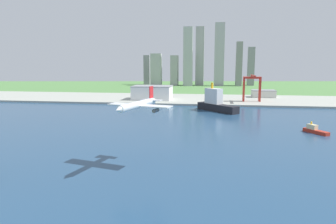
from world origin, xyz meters
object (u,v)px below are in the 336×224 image
object	(u,v)px
warehouse_main	(152,92)
cargo_ship	(216,103)
warehouse_annex	(263,94)
airplane_landing	(138,105)
port_crane_red	(252,82)
tugboat_small	(315,130)

from	to	relation	value
warehouse_main	cargo_ship	bearing A→B (deg)	-43.02
warehouse_main	warehouse_annex	size ratio (longest dim) A/B	1.57
airplane_landing	cargo_ship	bearing A→B (deg)	78.47
airplane_landing	warehouse_main	xyz separation A→B (m)	(-53.46, 300.19, -21.57)
airplane_landing	port_crane_red	world-z (taller)	airplane_landing
port_crane_red	cargo_ship	bearing A→B (deg)	-121.41
airplane_landing	tugboat_small	world-z (taller)	airplane_landing
airplane_landing	port_crane_red	xyz separation A→B (m)	(94.07, 294.10, -4.38)
port_crane_red	warehouse_main	bearing A→B (deg)	177.64
tugboat_small	port_crane_red	size ratio (longest dim) A/B	0.57
cargo_ship	port_crane_red	size ratio (longest dim) A/B	1.31
warehouse_main	warehouse_annex	xyz separation A→B (m)	(173.35, 56.35, -4.46)
port_crane_red	warehouse_annex	size ratio (longest dim) A/B	1.03
port_crane_red	warehouse_annex	xyz separation A→B (m)	(25.82, 62.44, -21.66)
cargo_ship	warehouse_main	size ratio (longest dim) A/B	0.85
tugboat_small	cargo_ship	xyz separation A→B (m)	(-80.35, 108.52, 7.28)
cargo_ship	warehouse_main	world-z (taller)	cargo_ship
cargo_ship	warehouse_annex	distance (m)	165.30
warehouse_main	airplane_landing	bearing A→B (deg)	-79.90
airplane_landing	warehouse_main	bearing A→B (deg)	100.10
airplane_landing	cargo_ship	world-z (taller)	airplane_landing
tugboat_small	port_crane_red	xyz separation A→B (m)	(-29.16, 192.34, 27.53)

